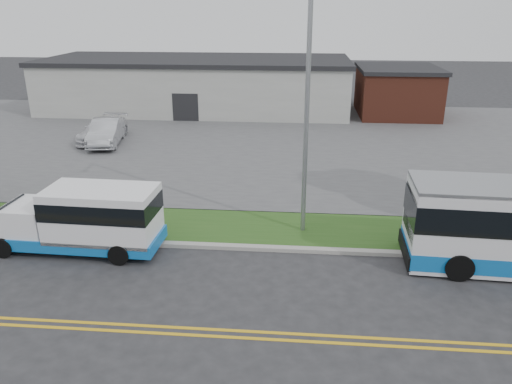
# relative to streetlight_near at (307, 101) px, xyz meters

# --- Properties ---
(ground) EXTENTS (140.00, 140.00, 0.00)m
(ground) POSITION_rel_streetlight_near_xyz_m (-3.00, -2.73, -5.23)
(ground) COLOR #28282B
(ground) RESTS_ON ground
(lane_line_north) EXTENTS (70.00, 0.12, 0.01)m
(lane_line_north) POSITION_rel_streetlight_near_xyz_m (-3.00, -6.58, -5.23)
(lane_line_north) COLOR gold
(lane_line_north) RESTS_ON ground
(lane_line_south) EXTENTS (70.00, 0.12, 0.01)m
(lane_line_south) POSITION_rel_streetlight_near_xyz_m (-3.00, -6.88, -5.23)
(lane_line_south) COLOR gold
(lane_line_south) RESTS_ON ground
(curb) EXTENTS (80.00, 0.30, 0.15)m
(curb) POSITION_rel_streetlight_near_xyz_m (-3.00, -1.63, -5.16)
(curb) COLOR #9E9B93
(curb) RESTS_ON ground
(verge) EXTENTS (80.00, 3.30, 0.10)m
(verge) POSITION_rel_streetlight_near_xyz_m (-3.00, 0.17, -5.18)
(verge) COLOR #284F1A
(verge) RESTS_ON ground
(parking_lot) EXTENTS (80.00, 25.00, 0.10)m
(parking_lot) POSITION_rel_streetlight_near_xyz_m (-3.00, 14.27, -5.18)
(parking_lot) COLOR #4C4C4F
(parking_lot) RESTS_ON ground
(commercial_building) EXTENTS (25.40, 10.40, 4.35)m
(commercial_building) POSITION_rel_streetlight_near_xyz_m (-9.00, 24.27, -3.05)
(commercial_building) COLOR #9E9E99
(commercial_building) RESTS_ON ground
(brick_wing) EXTENTS (6.30, 7.30, 3.90)m
(brick_wing) POSITION_rel_streetlight_near_xyz_m (7.50, 23.27, -3.27)
(brick_wing) COLOR brown
(brick_wing) RESTS_ON ground
(streetlight_near) EXTENTS (0.35, 1.53, 9.50)m
(streetlight_near) POSITION_rel_streetlight_near_xyz_m (0.00, 0.00, 0.00)
(streetlight_near) COLOR gray
(streetlight_near) RESTS_ON verge
(shuttle_bus) EXTENTS (6.41, 2.33, 2.43)m
(shuttle_bus) POSITION_rel_streetlight_near_xyz_m (-7.83, -2.15, -3.94)
(shuttle_bus) COLOR #1060B0
(shuttle_bus) RESTS_ON ground
(pedestrian) EXTENTS (0.69, 0.67, 1.59)m
(pedestrian) POSITION_rel_streetlight_near_xyz_m (-10.11, -0.83, -4.34)
(pedestrian) COLOR black
(pedestrian) RESTS_ON verge
(parked_car_a) EXTENTS (2.51, 5.06, 1.60)m
(parked_car_a) POSITION_rel_streetlight_near_xyz_m (-12.55, 12.07, -4.34)
(parked_car_a) COLOR #ABACB2
(parked_car_a) RESTS_ON parking_lot
(parked_car_b) EXTENTS (2.26, 4.99, 1.42)m
(parked_car_b) POSITION_rel_streetlight_near_xyz_m (-13.13, 12.96, -4.42)
(parked_car_b) COLOR silver
(parked_car_b) RESTS_ON parking_lot
(grocery_bag_left) EXTENTS (0.32, 0.32, 0.32)m
(grocery_bag_left) POSITION_rel_streetlight_near_xyz_m (-10.41, -1.08, -4.97)
(grocery_bag_left) COLOR white
(grocery_bag_left) RESTS_ON verge
(grocery_bag_right) EXTENTS (0.32, 0.32, 0.32)m
(grocery_bag_right) POSITION_rel_streetlight_near_xyz_m (-9.81, -0.58, -4.97)
(grocery_bag_right) COLOR white
(grocery_bag_right) RESTS_ON verge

